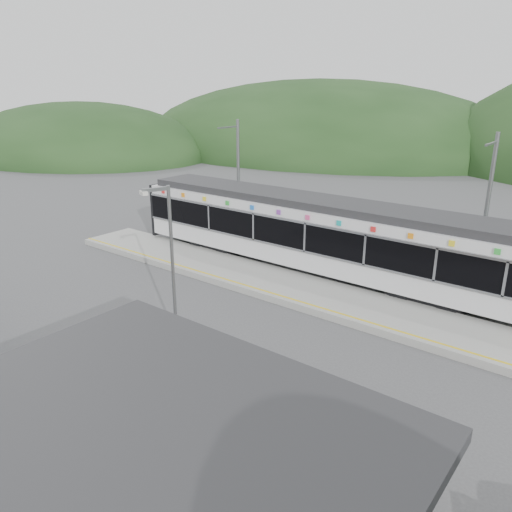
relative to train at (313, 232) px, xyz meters
The scene contains 9 objects.
ground 6.34m from the train, 89.15° to the right, with size 120.00×120.00×0.00m, color #4C4C4F.
hills 6.65m from the train, ahead, with size 146.00×149.00×26.00m.
platform 3.31m from the train, 88.11° to the right, with size 26.00×3.20×0.30m, color #9E9E99.
yellow_line 4.37m from the train, 88.72° to the right, with size 26.00×0.10×0.01m, color yellow.
train is the anchor object (origin of this frame).
catenary_mast_west 7.54m from the train, 159.65° to the left, with size 0.18×1.80×7.00m.
catenary_mast_east 7.70m from the train, 19.88° to the left, with size 0.18×1.80×7.00m.
station_shelter 16.20m from the train, 67.92° to the right, with size 9.20×6.20×3.00m.
lamp_post 9.21m from the train, 91.13° to the right, with size 0.45×1.06×5.66m.
Camera 1 is at (12.12, -14.09, 8.73)m, focal length 35.00 mm.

